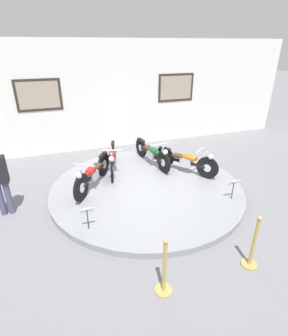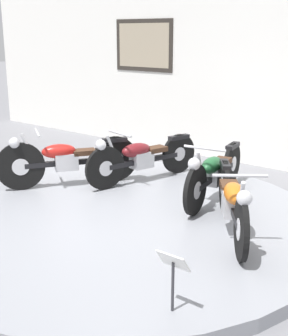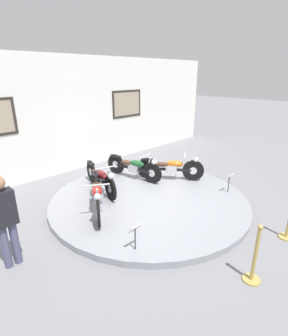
{
  "view_description": "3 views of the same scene",
  "coord_description": "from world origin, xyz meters",
  "px_view_note": "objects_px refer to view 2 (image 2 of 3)",
  "views": [
    {
      "loc": [
        -2.05,
        -5.63,
        3.49
      ],
      "look_at": [
        -0.03,
        0.13,
        0.59
      ],
      "focal_mm": 28.0,
      "sensor_mm": 36.0,
      "label": 1
    },
    {
      "loc": [
        3.55,
        -3.95,
        2.26
      ],
      "look_at": [
        0.14,
        0.32,
        0.67
      ],
      "focal_mm": 50.0,
      "sensor_mm": 36.0,
      "label": 2
    },
    {
      "loc": [
        -4.38,
        -4.14,
        3.11
      ],
      "look_at": [
        0.04,
        0.23,
        0.86
      ],
      "focal_mm": 28.0,
      "sensor_mm": 36.0,
      "label": 3
    }
  ],
  "objects_px": {
    "motorcycle_orange": "(233,200)",
    "info_placard_front_centre": "(173,269)",
    "motorcycle_green": "(214,171)",
    "motorcycle_maroon": "(142,157)",
    "motorcycle_red": "(66,159)"
  },
  "relations": [
    {
      "from": "motorcycle_maroon",
      "to": "motorcycle_green",
      "type": "bearing_deg",
      "value": -0.04
    },
    {
      "from": "motorcycle_orange",
      "to": "info_placard_front_centre",
      "type": "relative_size",
      "value": 3.17
    },
    {
      "from": "info_placard_front_centre",
      "to": "motorcycle_maroon",
      "type": "bearing_deg",
      "value": 133.1
    },
    {
      "from": "motorcycle_orange",
      "to": "info_placard_front_centre",
      "type": "height_order",
      "value": "motorcycle_orange"
    },
    {
      "from": "motorcycle_green",
      "to": "info_placard_front_centre",
      "type": "distance_m",
      "value": 2.7
    },
    {
      "from": "motorcycle_orange",
      "to": "info_placard_front_centre",
      "type": "bearing_deg",
      "value": -77.21
    },
    {
      "from": "motorcycle_green",
      "to": "motorcycle_orange",
      "type": "relative_size",
      "value": 1.2
    },
    {
      "from": "motorcycle_red",
      "to": "motorcycle_maroon",
      "type": "relative_size",
      "value": 0.89
    },
    {
      "from": "motorcycle_red",
      "to": "motorcycle_green",
      "type": "bearing_deg",
      "value": 23.18
    },
    {
      "from": "motorcycle_orange",
      "to": "motorcycle_red",
      "type": "bearing_deg",
      "value": 179.96
    },
    {
      "from": "motorcycle_orange",
      "to": "info_placard_front_centre",
      "type": "xyz_separation_m",
      "value": [
        0.37,
        -1.64,
        -0.01
      ]
    },
    {
      "from": "motorcycle_green",
      "to": "motorcycle_maroon",
      "type": "bearing_deg",
      "value": 179.96
    },
    {
      "from": "motorcycle_green",
      "to": "motorcycle_orange",
      "type": "distance_m",
      "value": 1.1
    },
    {
      "from": "motorcycle_green",
      "to": "info_placard_front_centre",
      "type": "height_order",
      "value": "motorcycle_green"
    },
    {
      "from": "motorcycle_maroon",
      "to": "motorcycle_red",
      "type": "bearing_deg",
      "value": -130.52
    }
  ]
}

